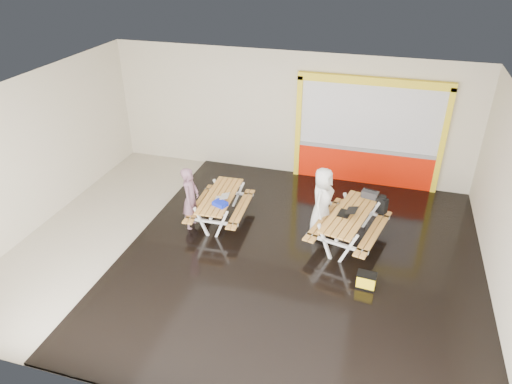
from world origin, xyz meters
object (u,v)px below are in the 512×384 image
(laptop_right, at_px, (347,212))
(toolbox, at_px, (370,194))
(laptop_left, at_px, (221,198))
(person_right, at_px, (322,200))
(picnic_table_left, at_px, (220,201))
(backpack, at_px, (382,204))
(blue_pouch, at_px, (220,204))
(dark_case, at_px, (321,233))
(fluke_bag, at_px, (366,281))
(picnic_table_right, at_px, (350,220))
(person_left, at_px, (191,199))

(laptop_right, distance_m, toolbox, 0.98)
(laptop_left, bearing_deg, person_right, 11.93)
(picnic_table_left, height_order, backpack, backpack)
(blue_pouch, relative_size, backpack, 0.73)
(laptop_left, distance_m, toolbox, 3.42)
(laptop_right, relative_size, toolbox, 1.08)
(dark_case, height_order, fluke_bag, fluke_bag)
(laptop_right, xyz_separation_m, fluke_bag, (0.60, -1.37, -0.65))
(picnic_table_right, bearing_deg, laptop_left, -177.11)
(picnic_table_right, relative_size, toolbox, 5.57)
(person_right, height_order, fluke_bag, person_right)
(person_right, xyz_separation_m, backpack, (1.31, 0.36, -0.10))
(blue_pouch, height_order, dark_case, blue_pouch)
(picnic_table_left, height_order, person_left, person_left)
(laptop_left, height_order, backpack, backpack)
(dark_case, bearing_deg, toolbox, 37.18)
(picnic_table_right, relative_size, blue_pouch, 7.27)
(person_left, relative_size, laptop_left, 4.23)
(person_left, distance_m, toolbox, 4.13)
(laptop_left, bearing_deg, dark_case, 5.62)
(laptop_left, bearing_deg, backpack, 13.26)
(blue_pouch, bearing_deg, dark_case, 11.66)
(laptop_left, xyz_separation_m, laptop_right, (2.86, 0.08, 0.07))
(picnic_table_right, distance_m, fluke_bag, 1.59)
(person_left, xyz_separation_m, fluke_bag, (4.13, -1.08, -0.57))
(blue_pouch, xyz_separation_m, dark_case, (2.26, 0.47, -0.67))
(fluke_bag, bearing_deg, picnic_table_right, 109.82)
(person_right, bearing_deg, laptop_left, 111.81)
(person_right, relative_size, laptop_right, 3.57)
(picnic_table_left, xyz_separation_m, fluke_bag, (3.57, -1.50, -0.36))
(person_right, height_order, backpack, person_right)
(person_right, relative_size, laptop_left, 4.26)
(person_right, relative_size, toolbox, 3.86)
(person_left, xyz_separation_m, backpack, (4.24, 1.05, -0.04))
(person_right, height_order, toolbox, person_right)
(person_left, height_order, laptop_left, person_left)
(person_right, bearing_deg, toolbox, -54.74)
(picnic_table_right, bearing_deg, laptop_right, -135.97)
(laptop_left, distance_m, fluke_bag, 3.74)
(laptop_right, distance_m, fluke_bag, 1.63)
(blue_pouch, relative_size, fluke_bag, 0.80)
(picnic_table_left, xyz_separation_m, blue_pouch, (0.16, -0.44, 0.22))
(backpack, bearing_deg, person_left, -166.07)
(picnic_table_left, distance_m, backpack, 3.73)
(laptop_left, xyz_separation_m, blue_pouch, (0.06, -0.24, -0.00))
(person_left, distance_m, fluke_bag, 4.31)
(toolbox, relative_size, fluke_bag, 1.04)
(laptop_right, height_order, backpack, laptop_right)
(picnic_table_left, bearing_deg, person_right, 6.54)
(person_left, distance_m, person_right, 3.02)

